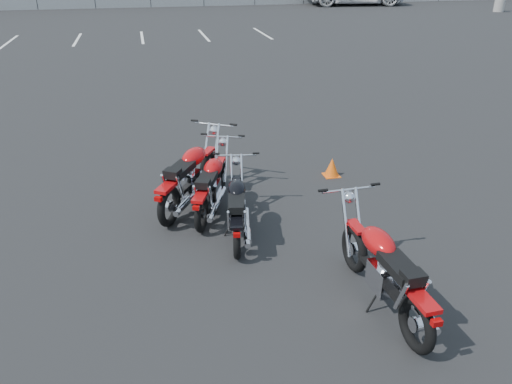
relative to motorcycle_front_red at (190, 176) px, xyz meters
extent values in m
plane|color=black|center=(0.61, -1.73, -0.49)|extent=(120.00, 120.00, 0.00)
torus|color=black|center=(0.38, 0.66, -0.18)|extent=(0.42, 0.59, 0.62)
cylinder|color=silver|center=(0.38, 0.66, -0.18)|extent=(0.17, 0.20, 0.17)
torus|color=black|center=(-0.39, -0.63, -0.18)|extent=(0.42, 0.59, 0.62)
cylinder|color=silver|center=(-0.39, -0.63, -0.18)|extent=(0.17, 0.20, 0.17)
cube|color=black|center=(0.00, 0.01, -0.14)|extent=(0.65, 0.98, 0.06)
cube|color=silver|center=(-0.03, -0.03, -0.08)|extent=(0.45, 0.49, 0.31)
cylinder|color=silver|center=(-0.03, -0.03, 0.11)|extent=(0.31, 0.33, 0.27)
ellipsoid|color=#B60B0D|center=(0.09, 0.17, 0.26)|extent=(0.58, 0.68, 0.27)
cube|color=black|center=(-0.16, -0.25, 0.24)|extent=(0.52, 0.63, 0.10)
cube|color=black|center=(-0.30, -0.48, 0.28)|extent=(0.29, 0.28, 0.12)
cube|color=#B60B0D|center=(-0.40, -0.65, 0.15)|extent=(0.38, 0.47, 0.05)
cube|color=#B60B0D|center=(0.38, 0.66, 0.15)|extent=(0.30, 0.37, 0.04)
cylinder|color=silver|center=(-0.20, -0.56, 0.08)|extent=(0.14, 0.19, 0.41)
cylinder|color=silver|center=(-0.42, -0.43, 0.08)|extent=(0.14, 0.19, 0.41)
cylinder|color=silver|center=(-0.02, -0.34, -0.20)|extent=(0.67, 1.03, 0.13)
cylinder|color=silver|center=(-0.19, -0.62, -0.18)|extent=(0.30, 0.38, 0.14)
cylinder|color=silver|center=(0.53, 0.71, 0.15)|extent=(0.25, 0.38, 0.82)
cylinder|color=silver|center=(0.37, 0.81, 0.15)|extent=(0.25, 0.38, 0.82)
sphere|color=silver|center=(0.53, 0.90, 0.42)|extent=(0.23, 0.23, 0.17)
cylinder|color=silver|center=(0.54, 0.92, 0.53)|extent=(0.64, 0.40, 0.03)
cylinder|color=black|center=(0.84, 0.72, 0.57)|extent=(0.13, 0.10, 0.04)
cylinder|color=black|center=(0.22, 1.09, 0.57)|extent=(0.13, 0.10, 0.04)
cylinder|color=black|center=(-0.18, 0.00, -0.33)|extent=(0.15, 0.11, 0.31)
cube|color=#990505|center=(-0.54, -0.88, 0.08)|extent=(0.12, 0.11, 0.06)
torus|color=black|center=(0.66, -0.47, -0.23)|extent=(0.19, 0.54, 0.53)
cylinder|color=silver|center=(0.66, -0.47, -0.23)|extent=(0.11, 0.15, 0.14)
torus|color=black|center=(0.42, -1.72, -0.23)|extent=(0.19, 0.54, 0.53)
cylinder|color=silver|center=(0.42, -1.72, -0.23)|extent=(0.11, 0.15, 0.14)
cube|color=black|center=(0.54, -1.09, -0.19)|extent=(0.26, 0.92, 0.05)
cube|color=silver|center=(0.53, -1.13, -0.14)|extent=(0.30, 0.37, 0.26)
cylinder|color=silver|center=(0.53, -1.13, 0.02)|extent=(0.21, 0.25, 0.23)
ellipsoid|color=black|center=(0.57, -0.94, 0.14)|extent=(0.36, 0.55, 0.23)
cube|color=black|center=(0.49, -1.35, 0.13)|extent=(0.32, 0.52, 0.09)
cube|color=black|center=(0.45, -1.57, 0.16)|extent=(0.22, 0.19, 0.11)
cube|color=black|center=(0.42, -1.74, 0.05)|extent=(0.22, 0.39, 0.04)
cube|color=black|center=(0.66, -0.47, 0.05)|extent=(0.17, 0.32, 0.04)
cylinder|color=silver|center=(0.55, -1.61, -0.01)|extent=(0.07, 0.17, 0.35)
cylinder|color=silver|center=(0.34, -1.57, -0.01)|extent=(0.07, 0.17, 0.35)
cylinder|color=silver|center=(0.63, -1.38, -0.24)|extent=(0.26, 0.97, 0.11)
cylinder|color=silver|center=(0.58, -1.65, -0.23)|extent=(0.16, 0.33, 0.12)
cylinder|color=silver|center=(0.76, -0.38, 0.06)|extent=(0.10, 0.35, 0.69)
cylinder|color=silver|center=(0.60, -0.35, 0.06)|extent=(0.10, 0.35, 0.69)
sphere|color=silver|center=(0.71, -0.22, 0.28)|extent=(0.16, 0.16, 0.14)
cylinder|color=silver|center=(0.71, -0.21, 0.37)|extent=(0.61, 0.14, 0.03)
cylinder|color=black|center=(1.01, -0.28, 0.41)|extent=(0.11, 0.05, 0.03)
cylinder|color=black|center=(0.40, -0.17, 0.41)|extent=(0.11, 0.05, 0.03)
cylinder|color=black|center=(0.40, -1.15, -0.36)|extent=(0.14, 0.05, 0.26)
cube|color=#990505|center=(0.37, -1.96, -0.01)|extent=(0.10, 0.07, 0.05)
torus|color=black|center=(0.54, 0.33, -0.21)|extent=(0.30, 0.55, 0.55)
cylinder|color=silver|center=(0.54, 0.33, -0.21)|extent=(0.14, 0.17, 0.15)
torus|color=black|center=(0.05, -0.91, -0.21)|extent=(0.30, 0.55, 0.55)
cylinder|color=silver|center=(0.05, -0.91, -0.21)|extent=(0.14, 0.17, 0.15)
cube|color=black|center=(0.29, -0.29, -0.18)|extent=(0.44, 0.93, 0.06)
cube|color=silver|center=(0.28, -0.33, -0.12)|extent=(0.37, 0.42, 0.28)
cylinder|color=silver|center=(0.28, -0.33, 0.04)|extent=(0.25, 0.28, 0.24)
ellipsoid|color=#B60B0D|center=(0.35, -0.13, 0.17)|extent=(0.46, 0.60, 0.24)
cube|color=black|center=(0.19, -0.55, 0.15)|extent=(0.41, 0.56, 0.09)
cube|color=black|center=(0.11, -0.76, 0.19)|extent=(0.25, 0.23, 0.11)
cube|color=#B60B0D|center=(0.04, -0.93, 0.08)|extent=(0.29, 0.42, 0.05)
cube|color=#B60B0D|center=(0.54, 0.33, 0.08)|extent=(0.23, 0.33, 0.04)
cylinder|color=silver|center=(0.20, -0.82, 0.02)|extent=(0.10, 0.17, 0.36)
cylinder|color=silver|center=(0.00, -0.74, 0.02)|extent=(0.10, 0.17, 0.36)
cylinder|color=silver|center=(0.33, -0.60, -0.23)|extent=(0.45, 0.97, 0.12)
cylinder|color=silver|center=(0.22, -0.87, -0.21)|extent=(0.22, 0.34, 0.12)
cylinder|color=silver|center=(0.65, 0.40, 0.08)|extent=(0.17, 0.36, 0.72)
cylinder|color=silver|center=(0.50, 0.46, 0.08)|extent=(0.17, 0.36, 0.72)
sphere|color=silver|center=(0.63, 0.57, 0.32)|extent=(0.19, 0.19, 0.15)
cylinder|color=silver|center=(0.64, 0.59, 0.41)|extent=(0.61, 0.26, 0.03)
cylinder|color=black|center=(0.93, 0.45, 0.45)|extent=(0.11, 0.07, 0.03)
cylinder|color=black|center=(0.33, 0.69, 0.45)|extent=(0.11, 0.07, 0.03)
cylinder|color=black|center=(0.14, -0.33, -0.35)|extent=(0.14, 0.07, 0.28)
cube|color=#990505|center=(-0.04, -1.15, 0.02)|extent=(0.11, 0.08, 0.06)
torus|color=black|center=(1.82, -2.33, -0.18)|extent=(0.13, 0.61, 0.61)
cylinder|color=silver|center=(1.82, -2.33, -0.18)|extent=(0.11, 0.17, 0.16)
torus|color=black|center=(1.87, -3.81, -0.18)|extent=(0.13, 0.61, 0.61)
cylinder|color=silver|center=(1.87, -3.81, -0.18)|extent=(0.11, 0.17, 0.16)
cube|color=black|center=(1.84, -3.07, -0.14)|extent=(0.14, 1.07, 0.06)
cube|color=silver|center=(1.84, -3.12, -0.08)|extent=(0.30, 0.40, 0.31)
cylinder|color=silver|center=(1.84, -3.12, 0.10)|extent=(0.21, 0.26, 0.27)
ellipsoid|color=#B60B0D|center=(1.84, -2.89, 0.24)|extent=(0.33, 0.60, 0.26)
cube|color=black|center=(1.85, -3.37, 0.22)|extent=(0.28, 0.57, 0.10)
cube|color=black|center=(1.86, -3.63, 0.26)|extent=(0.23, 0.19, 0.12)
cube|color=#B60B0D|center=(1.87, -3.83, 0.14)|extent=(0.20, 0.43, 0.05)
cube|color=#B60B0D|center=(1.82, -2.33, 0.14)|extent=(0.14, 0.35, 0.04)
cylinder|color=silver|center=(1.98, -3.65, 0.07)|extent=(0.06, 0.19, 0.40)
cylinder|color=silver|center=(1.74, -3.66, 0.07)|extent=(0.06, 0.19, 0.40)
cylinder|color=silver|center=(2.01, -3.37, -0.20)|extent=(0.13, 1.12, 0.13)
cylinder|color=silver|center=(2.02, -3.69, -0.18)|extent=(0.13, 0.36, 0.13)
cylinder|color=silver|center=(1.91, -2.21, 0.14)|extent=(0.06, 0.41, 0.80)
cylinder|color=silver|center=(1.72, -2.21, 0.14)|extent=(0.06, 0.41, 0.80)
sphere|color=silver|center=(1.81, -2.05, 0.41)|extent=(0.17, 0.17, 0.16)
cylinder|color=silver|center=(1.81, -2.03, 0.51)|extent=(0.71, 0.05, 0.03)
cylinder|color=black|center=(2.17, -2.04, 0.55)|extent=(0.12, 0.04, 0.04)
cylinder|color=black|center=(1.45, -2.06, 0.55)|extent=(0.12, 0.04, 0.04)
cylinder|color=black|center=(1.70, -3.18, -0.34)|extent=(0.16, 0.03, 0.31)
cube|color=#990505|center=(1.87, -4.09, 0.07)|extent=(0.10, 0.06, 0.06)
cone|color=#FE5E0D|center=(2.62, 0.56, -0.31)|extent=(0.26, 0.26, 0.33)
cube|color=#FE5E0D|center=(2.62, 0.56, -0.48)|extent=(0.28, 0.28, 0.01)
cylinder|color=gray|center=(24.02, 24.64, -0.09)|extent=(0.70, 0.70, 0.80)
cube|color=silver|center=(-6.39, 18.27, -0.49)|extent=(0.12, 4.00, 0.01)
cube|color=silver|center=(-3.39, 18.27, -0.49)|extent=(0.12, 4.00, 0.01)
cube|color=silver|center=(-0.39, 18.27, -0.49)|extent=(0.12, 4.00, 0.01)
cube|color=silver|center=(2.61, 18.27, -0.49)|extent=(0.12, 4.00, 0.01)
cube|color=silver|center=(5.61, 18.27, -0.49)|extent=(0.12, 4.00, 0.01)
camera|label=1|loc=(-0.61, -7.30, 3.20)|focal=35.00mm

